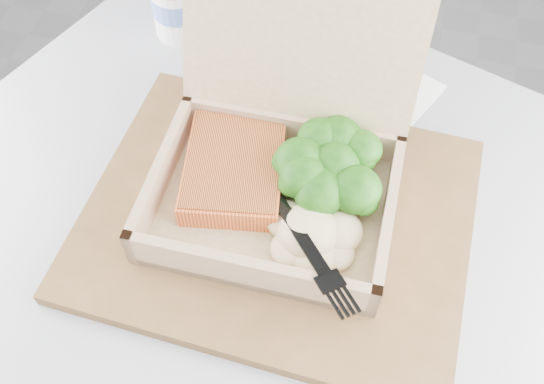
% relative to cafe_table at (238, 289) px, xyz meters
% --- Properties ---
extents(floor, '(4.00, 4.00, 0.00)m').
position_rel_cafe_table_xyz_m(floor, '(-0.61, 0.45, -0.52)').
color(floor, gray).
rests_on(floor, ground).
extents(cafe_table, '(0.91, 0.91, 0.70)m').
position_rel_cafe_table_xyz_m(cafe_table, '(0.00, 0.00, 0.00)').
color(cafe_table, black).
rests_on(cafe_table, floor).
extents(serving_tray, '(0.40, 0.33, 0.02)m').
position_rel_cafe_table_xyz_m(serving_tray, '(0.05, 0.00, 0.19)').
color(serving_tray, brown).
rests_on(serving_tray, cafe_table).
extents(takeout_container, '(0.24, 0.25, 0.22)m').
position_rel_cafe_table_xyz_m(takeout_container, '(0.04, 0.05, 0.25)').
color(takeout_container, tan).
rests_on(takeout_container, serving_tray).
extents(salmon_fillet, '(0.12, 0.15, 0.03)m').
position_rel_cafe_table_xyz_m(salmon_fillet, '(-0.00, 0.03, 0.22)').
color(salmon_fillet, orange).
rests_on(salmon_fillet, takeout_container).
extents(broccoli_pile, '(0.12, 0.12, 0.04)m').
position_rel_cafe_table_xyz_m(broccoli_pile, '(0.10, 0.05, 0.23)').
color(broccoli_pile, '#337E1C').
rests_on(broccoli_pile, takeout_container).
extents(mashed_potatoes, '(0.10, 0.09, 0.03)m').
position_rel_cafe_table_xyz_m(mashed_potatoes, '(0.09, -0.03, 0.22)').
color(mashed_potatoes, '#D4BC89').
rests_on(mashed_potatoes, takeout_container).
extents(plastic_fork, '(0.12, 0.14, 0.02)m').
position_rel_cafe_table_xyz_m(plastic_fork, '(0.06, -0.02, 0.24)').
color(plastic_fork, black).
rests_on(plastic_fork, mashed_potatoes).
extents(paper_cup, '(0.07, 0.07, 0.09)m').
position_rel_cafe_table_xyz_m(paper_cup, '(-0.14, 0.27, 0.22)').
color(paper_cup, white).
rests_on(paper_cup, cafe_table).
extents(receipt, '(0.14, 0.17, 0.00)m').
position_rel_cafe_table_xyz_m(receipt, '(0.14, 0.19, 0.18)').
color(receipt, white).
rests_on(receipt, cafe_table).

